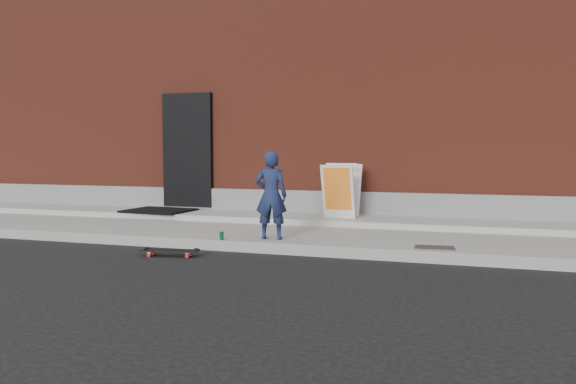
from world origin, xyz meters
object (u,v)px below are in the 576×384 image
at_px(skateboard, 170,251).
at_px(pizza_sign, 341,190).
at_px(child, 271,195).
at_px(soda_can, 222,236).

height_order(skateboard, pizza_sign, pizza_sign).
distance_m(child, skateboard, 1.59).
height_order(skateboard, soda_can, soda_can).
bearing_deg(pizza_sign, skateboard, -120.29).
relative_size(child, pizza_sign, 1.33).
xyz_separation_m(pizza_sign, soda_can, (-1.21, -2.30, -0.51)).
relative_size(child, skateboard, 1.60).
height_order(pizza_sign, soda_can, pizza_sign).
distance_m(skateboard, soda_can, 0.78).
xyz_separation_m(skateboard, soda_can, (0.48, 0.60, 0.14)).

